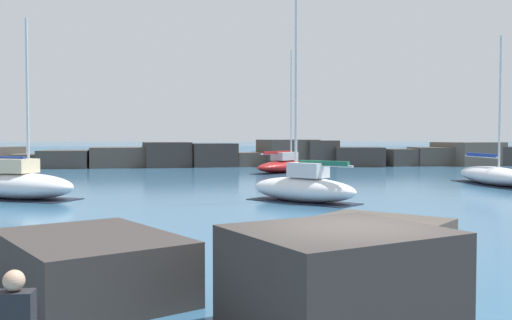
{
  "coord_description": "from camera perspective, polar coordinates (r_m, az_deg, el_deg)",
  "views": [
    {
      "loc": [
        -2.37,
        -8.56,
        2.85
      ],
      "look_at": [
        1.21,
        26.35,
        1.42
      ],
      "focal_mm": 40.0,
      "sensor_mm": 36.0,
      "label": 1
    }
  ],
  "objects": [
    {
      "name": "ground_plane",
      "position": [
        9.32,
        9.51,
        -15.51
      ],
      "size": [
        600.0,
        600.0,
        0.0
      ],
      "primitive_type": "plane",
      "color": "#336084"
    },
    {
      "name": "open_sea_beyond",
      "position": [
        115.02,
        -4.68,
        0.91
      ],
      "size": [
        400.0,
        116.0,
        0.01
      ],
      "color": "#235175",
      "rests_on": "ground"
    },
    {
      "name": "breakwater_jetty",
      "position": [
        55.26,
        0.23,
        0.42
      ],
      "size": [
        56.68,
        6.57,
        2.57
      ],
      "color": "#383330",
      "rests_on": "ground"
    },
    {
      "name": "foreground_rocks",
      "position": [
        9.08,
        2.95,
        -12.13
      ],
      "size": [
        18.38,
        8.83,
        1.5
      ],
      "color": "brown",
      "rests_on": "ground"
    },
    {
      "name": "sailboat_moored_0",
      "position": [
        28.18,
        -22.45,
        -2.23
      ],
      "size": [
        5.93,
        4.36,
        8.19
      ],
      "color": "silver",
      "rests_on": "ground"
    },
    {
      "name": "sailboat_moored_1",
      "position": [
        45.6,
        3.11,
        -0.49
      ],
      "size": [
        6.64,
        6.89,
        9.81
      ],
      "color": "maroon",
      "rests_on": "ground"
    },
    {
      "name": "sailboat_moored_2",
      "position": [
        25.04,
        4.78,
        -2.69
      ],
      "size": [
        5.02,
        5.08,
        9.23
      ],
      "color": "white",
      "rests_on": "ground"
    },
    {
      "name": "sailboat_moored_3",
      "position": [
        36.58,
        22.66,
        -1.42
      ],
      "size": [
        2.04,
        7.44,
        8.69
      ],
      "color": "white",
      "rests_on": "ground"
    }
  ]
}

